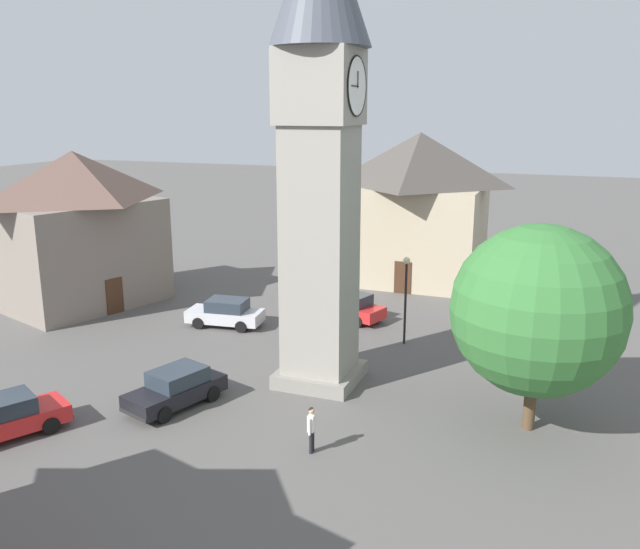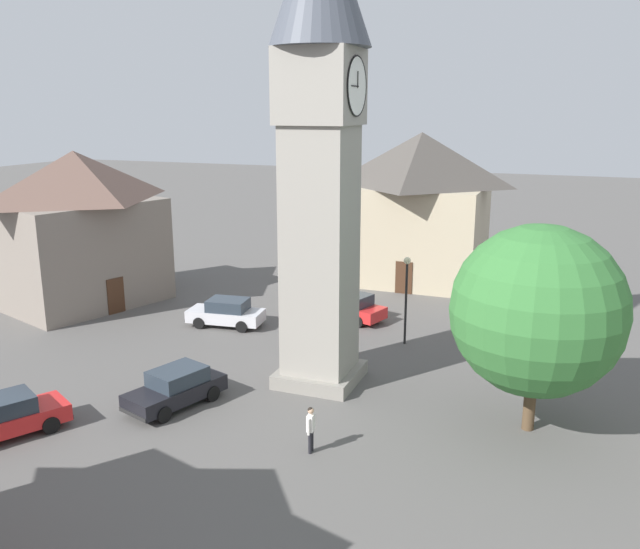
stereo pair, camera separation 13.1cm
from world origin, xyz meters
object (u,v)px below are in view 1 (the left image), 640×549
(car_red_corner, at_px, (349,306))
(car_white_side, at_px, (226,313))
(clock_tower, at_px, (320,109))
(pedestrian, at_px, (312,426))
(tree, at_px, (538,310))
(car_black_far, at_px, (6,417))
(building_terrace_right, at_px, (418,206))
(lamp_post, at_px, (406,285))
(car_silver_kerb, at_px, (176,388))
(car_blue_kerb, at_px, (489,312))
(building_corner_back, at_px, (78,227))

(car_red_corner, xyz_separation_m, car_white_side, (3.53, -5.93, 0.00))
(clock_tower, relative_size, pedestrian, 11.75)
(car_white_side, bearing_deg, tree, 68.26)
(car_black_far, relative_size, pedestrian, 2.62)
(car_white_side, relative_size, car_black_far, 0.97)
(car_red_corner, relative_size, building_terrace_right, 0.44)
(pedestrian, height_order, tree, tree)
(pedestrian, height_order, building_terrace_right, building_terrace_right)
(lamp_post, bearing_deg, clock_tower, -21.23)
(car_black_far, relative_size, building_terrace_right, 0.44)
(car_silver_kerb, distance_m, tree, 14.22)
(car_white_side, xyz_separation_m, tree, (6.52, 16.37, 3.86))
(clock_tower, xyz_separation_m, lamp_post, (-5.94, 2.31, -8.53))
(car_black_far, xyz_separation_m, tree, (-7.42, 17.68, 3.86))
(car_red_corner, relative_size, car_white_side, 1.03)
(car_blue_kerb, xyz_separation_m, building_terrace_right, (-8.55, -6.05, 4.39))
(car_blue_kerb, bearing_deg, pedestrian, -13.85)
(tree, height_order, building_terrace_right, building_terrace_right)
(building_corner_back, bearing_deg, car_red_corner, 99.61)
(car_blue_kerb, bearing_deg, clock_tower, -29.76)
(car_silver_kerb, bearing_deg, car_blue_kerb, 144.77)
(car_silver_kerb, relative_size, tree, 0.57)
(car_blue_kerb, height_order, pedestrian, pedestrian)
(pedestrian, bearing_deg, car_white_side, -139.45)
(pedestrian, bearing_deg, car_silver_kerb, -103.16)
(car_white_side, height_order, building_terrace_right, building_terrace_right)
(car_red_corner, distance_m, building_corner_back, 16.87)
(clock_tower, xyz_separation_m, car_white_side, (-5.16, -7.51, -10.83))
(car_black_far, xyz_separation_m, pedestrian, (-2.90, 10.77, 0.25))
(lamp_post, bearing_deg, car_red_corner, -125.23)
(clock_tower, height_order, building_terrace_right, clock_tower)
(car_white_side, height_order, tree, tree)
(tree, distance_m, building_corner_back, 27.59)
(car_white_side, distance_m, car_black_far, 14.01)
(clock_tower, bearing_deg, car_silver_kerb, -45.76)
(lamp_post, bearing_deg, car_black_far, -37.10)
(clock_tower, bearing_deg, car_black_far, -45.15)
(tree, bearing_deg, car_red_corner, -133.93)
(car_black_far, bearing_deg, building_corner_back, -148.80)
(tree, height_order, building_corner_back, building_corner_back)
(car_red_corner, height_order, car_black_far, same)
(car_black_far, xyz_separation_m, lamp_post, (-14.73, 11.14, 2.31))
(car_red_corner, bearing_deg, car_silver_kerb, -12.58)
(clock_tower, bearing_deg, car_blue_kerb, 150.24)
(car_silver_kerb, height_order, tree, tree)
(lamp_post, bearing_deg, building_corner_back, -90.03)
(car_blue_kerb, relative_size, car_red_corner, 1.00)
(car_blue_kerb, relative_size, pedestrian, 2.64)
(car_red_corner, height_order, building_corner_back, building_corner_back)
(car_silver_kerb, xyz_separation_m, lamp_post, (-10.32, 6.81, 2.31))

